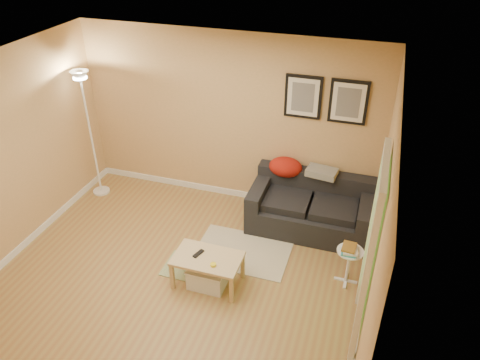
{
  "coord_description": "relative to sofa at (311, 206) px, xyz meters",
  "views": [
    {
      "loc": [
        2.05,
        -3.83,
        4.09
      ],
      "look_at": [
        0.55,
        0.85,
        1.05
      ],
      "focal_mm": 34.4,
      "sensor_mm": 36.0,
      "label": 1
    }
  ],
  "objects": [
    {
      "name": "floor",
      "position": [
        -1.38,
        -1.53,
        -0.38
      ],
      "size": [
        4.5,
        4.5,
        0.0
      ],
      "primitive_type": "plane",
      "color": "olive",
      "rests_on": "ground"
    },
    {
      "name": "ceiling",
      "position": [
        -1.38,
        -1.53,
        2.23
      ],
      "size": [
        4.5,
        4.5,
        0.0
      ],
      "primitive_type": "plane",
      "rotation": [
        3.14,
        0.0,
        0.0
      ],
      "color": "white",
      "rests_on": "wall_back"
    },
    {
      "name": "wall_back",
      "position": [
        -1.38,
        0.47,
        0.92
      ],
      "size": [
        4.5,
        0.0,
        4.5
      ],
      "primitive_type": "plane",
      "rotation": [
        1.57,
        0.0,
        0.0
      ],
      "color": "tan",
      "rests_on": "ground"
    },
    {
      "name": "wall_front",
      "position": [
        -1.38,
        -3.53,
        0.92
      ],
      "size": [
        4.5,
        0.0,
        4.5
      ],
      "primitive_type": "plane",
      "rotation": [
        -1.57,
        0.0,
        0.0
      ],
      "color": "tan",
      "rests_on": "ground"
    },
    {
      "name": "wall_left",
      "position": [
        -3.63,
        -1.53,
        0.92
      ],
      "size": [
        0.0,
        4.0,
        4.0
      ],
      "primitive_type": "plane",
      "rotation": [
        1.57,
        0.0,
        1.57
      ],
      "color": "tan",
      "rests_on": "ground"
    },
    {
      "name": "wall_right",
      "position": [
        0.87,
        -1.53,
        0.92
      ],
      "size": [
        0.0,
        4.0,
        4.0
      ],
      "primitive_type": "plane",
      "rotation": [
        1.57,
        0.0,
        -1.57
      ],
      "color": "tan",
      "rests_on": "ground"
    },
    {
      "name": "baseboard_back",
      "position": [
        -1.38,
        0.46,
        -0.33
      ],
      "size": [
        4.5,
        0.02,
        0.1
      ],
      "primitive_type": "cube",
      "color": "white",
      "rests_on": "ground"
    },
    {
      "name": "baseboard_left",
      "position": [
        -3.62,
        -1.53,
        -0.33
      ],
      "size": [
        0.02,
        4.0,
        0.1
      ],
      "primitive_type": "cube",
      "color": "white",
      "rests_on": "ground"
    },
    {
      "name": "baseboard_right",
      "position": [
        0.86,
        -1.53,
        -0.33
      ],
      "size": [
        0.02,
        4.0,
        0.1
      ],
      "primitive_type": "cube",
      "color": "white",
      "rests_on": "ground"
    },
    {
      "name": "sofa",
      "position": [
        0.0,
        0.0,
        0.0
      ],
      "size": [
        1.7,
        0.9,
        0.75
      ],
      "primitive_type": null,
      "color": "black",
      "rests_on": "ground"
    },
    {
      "name": "red_throw",
      "position": [
        -0.45,
        0.29,
        0.4
      ],
      "size": [
        0.48,
        0.36,
        0.28
      ],
      "primitive_type": null,
      "color": "#A9230F",
      "rests_on": "sofa"
    },
    {
      "name": "plaid_throw",
      "position": [
        0.07,
        0.29,
        0.41
      ],
      "size": [
        0.45,
        0.32,
        0.1
      ],
      "primitive_type": null,
      "rotation": [
        0.0,
        0.0,
        -0.14
      ],
      "color": "tan",
      "rests_on": "sofa"
    },
    {
      "name": "framed_print_left",
      "position": [
        -0.3,
        0.45,
        1.43
      ],
      "size": [
        0.5,
        0.04,
        0.6
      ],
      "primitive_type": null,
      "color": "black",
      "rests_on": "wall_back"
    },
    {
      "name": "framed_print_right",
      "position": [
        0.3,
        0.45,
        1.43
      ],
      "size": [
        0.5,
        0.04,
        0.6
      ],
      "primitive_type": null,
      "color": "black",
      "rests_on": "wall_back"
    },
    {
      "name": "area_rug",
      "position": [
        -0.75,
        -0.81,
        -0.37
      ],
      "size": [
        1.25,
        0.85,
        0.01
      ],
      "primitive_type": "cube",
      "color": "beige",
      "rests_on": "ground"
    },
    {
      "name": "green_runner",
      "position": [
        -1.28,
        -1.32,
        -0.37
      ],
      "size": [
        0.7,
        0.5,
        0.01
      ],
      "primitive_type": "cube",
      "color": "#668C4C",
      "rests_on": "ground"
    },
    {
      "name": "coffee_table",
      "position": [
        -0.98,
        -1.49,
        -0.17
      ],
      "size": [
        0.83,
        0.53,
        0.41
      ],
      "primitive_type": null,
      "rotation": [
        0.0,
        0.0,
        0.03
      ],
      "color": "tan",
      "rests_on": "ground"
    },
    {
      "name": "remote_control",
      "position": [
        -1.1,
        -1.47,
        0.04
      ],
      "size": [
        0.1,
        0.17,
        0.02
      ],
      "primitive_type": "cube",
      "rotation": [
        0.0,
        0.0,
        -0.34
      ],
      "color": "black",
      "rests_on": "coffee_table"
    },
    {
      "name": "tape_roll",
      "position": [
        -0.86,
        -1.61,
        0.05
      ],
      "size": [
        0.07,
        0.07,
        0.03
      ],
      "primitive_type": "cylinder",
      "color": "yellow",
      "rests_on": "coffee_table"
    },
    {
      "name": "storage_bin",
      "position": [
        -0.97,
        -1.53,
        -0.23
      ],
      "size": [
        0.46,
        0.34,
        0.28
      ],
      "primitive_type": null,
      "color": "white",
      "rests_on": "ground"
    },
    {
      "name": "side_table",
      "position": [
        0.64,
        -0.95,
        -0.13
      ],
      "size": [
        0.32,
        0.32,
        0.49
      ],
      "primitive_type": null,
      "color": "white",
      "rests_on": "ground"
    },
    {
      "name": "book_stack",
      "position": [
        0.63,
        -0.96,
        0.16
      ],
      "size": [
        0.23,
        0.27,
        0.07
      ],
      "primitive_type": null,
      "rotation": [
        0.0,
        0.0,
        -0.27
      ],
      "color": "teal",
      "rests_on": "side_table"
    },
    {
      "name": "floor_lamp",
      "position": [
        -3.38,
        -0.1,
        0.58
      ],
      "size": [
        0.26,
        0.26,
        2.03
      ],
      "primitive_type": null,
      "color": "white",
      "rests_on": "ground"
    },
    {
      "name": "doorway",
      "position": [
        0.82,
        -1.68,
        0.65
      ],
      "size": [
        0.12,
        1.01,
        2.13
      ],
      "primitive_type": null,
      "color": "white",
      "rests_on": "ground"
    }
  ]
}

